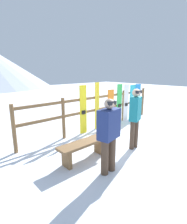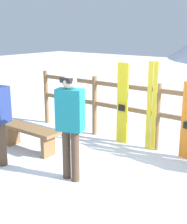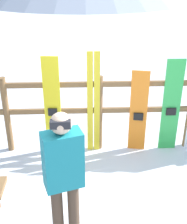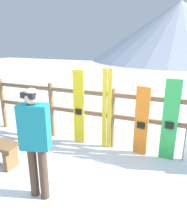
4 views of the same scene
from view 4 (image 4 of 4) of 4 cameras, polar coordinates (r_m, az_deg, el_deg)
ground_plane at (r=3.45m, az=-4.73°, el=-20.82°), size 40.00×40.00×0.00m
mountain_backdrop at (r=26.06m, az=21.21°, el=19.01°), size 18.00×18.00×6.00m
fence at (r=4.45m, az=4.91°, el=-0.36°), size 5.92×0.10×1.26m
person_teal at (r=3.03m, az=-14.98°, el=-6.33°), size 0.43×0.32×1.61m
snowboard_yellow at (r=4.65m, az=-3.86°, el=1.05°), size 0.26×0.07×1.60m
ski_pair_yellow at (r=4.40m, az=3.51°, el=0.55°), size 0.19×0.02×1.66m
snowboard_orange at (r=4.28m, az=12.40°, el=-2.55°), size 0.27×0.09×1.36m
snowboard_green at (r=4.20m, az=19.33°, el=-2.31°), size 0.28×0.06×1.54m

